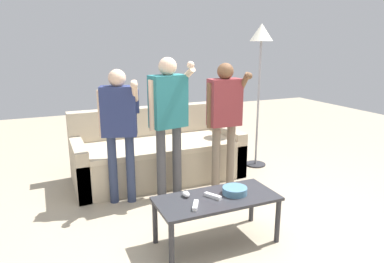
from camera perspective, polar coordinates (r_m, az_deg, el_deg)
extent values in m
plane|color=tan|center=(3.50, 4.62, -14.44)|extent=(12.00, 12.00, 0.00)
cube|color=#B7A88E|center=(4.48, -5.49, -4.91)|extent=(2.06, 0.90, 0.42)
cube|color=#C6B59A|center=(4.34, -5.27, -2.18)|extent=(1.78, 0.78, 0.06)
cube|color=#B7A88E|center=(4.70, -6.98, 1.39)|extent=(2.06, 0.18, 0.43)
cube|color=#B7A88E|center=(4.28, -17.84, -5.44)|extent=(0.14, 0.90, 0.57)
cube|color=#B7A88E|center=(4.82, 5.38, -2.58)|extent=(0.14, 0.90, 0.57)
cube|color=#2D2D33|center=(3.01, 4.06, -10.82)|extent=(1.03, 0.47, 0.03)
cylinder|color=#2D2D33|center=(2.77, -3.34, -18.08)|extent=(0.04, 0.04, 0.39)
cylinder|color=#2D2D33|center=(3.19, 13.72, -13.90)|extent=(0.04, 0.04, 0.39)
cylinder|color=#2D2D33|center=(3.10, -6.01, -14.34)|extent=(0.04, 0.04, 0.39)
cylinder|color=#2D2D33|center=(3.48, 9.65, -11.17)|extent=(0.04, 0.04, 0.39)
cylinder|color=teal|center=(3.07, 6.95, -9.48)|extent=(0.21, 0.21, 0.06)
ellipsoid|color=white|center=(3.00, -0.98, -10.10)|extent=(0.06, 0.09, 0.05)
cylinder|color=#4C4C51|center=(3.00, -1.07, -9.54)|extent=(0.02, 0.02, 0.01)
cylinder|color=#2D2D33|center=(5.06, 10.24, -5.24)|extent=(0.28, 0.28, 0.02)
cylinder|color=gray|center=(4.85, 10.68, 4.26)|extent=(0.03, 0.03, 1.67)
cone|color=silver|center=(4.78, 11.22, 15.51)|extent=(0.30, 0.30, 0.22)
cylinder|color=#2D3856|center=(3.83, -12.72, -6.03)|extent=(0.09, 0.09, 0.74)
cylinder|color=#2D3856|center=(3.81, -9.93, -6.00)|extent=(0.09, 0.09, 0.74)
cube|color=navy|center=(3.66, -11.80, 3.25)|extent=(0.39, 0.28, 0.51)
sphere|color=beige|center=(3.61, -12.08, 8.48)|extent=(0.18, 0.18, 0.18)
cylinder|color=beige|center=(3.68, -14.52, 2.81)|extent=(0.07, 0.07, 0.48)
cylinder|color=navy|center=(3.63, -9.10, 4.85)|extent=(0.07, 0.07, 0.24)
cylinder|color=beige|center=(3.51, -9.26, 6.51)|extent=(0.11, 0.20, 0.23)
sphere|color=beige|center=(3.41, -9.40, 7.47)|extent=(0.07, 0.07, 0.07)
cylinder|color=#47474C|center=(3.83, -5.01, -5.30)|extent=(0.10, 0.10, 0.80)
cylinder|color=#47474C|center=(3.92, -2.46, -4.75)|extent=(0.10, 0.10, 0.80)
cube|color=#28757A|center=(3.71, -3.89, 4.90)|extent=(0.41, 0.27, 0.55)
sphere|color=beige|center=(3.67, -3.98, 10.48)|extent=(0.19, 0.19, 0.19)
cylinder|color=beige|center=(3.62, -6.48, 4.21)|extent=(0.07, 0.07, 0.52)
cylinder|color=#28757A|center=(3.79, -1.42, 6.74)|extent=(0.07, 0.07, 0.26)
cylinder|color=beige|center=(3.72, -0.84, 9.11)|extent=(0.11, 0.26, 0.19)
sphere|color=beige|center=(3.65, -0.22, 10.74)|extent=(0.08, 0.08, 0.08)
cylinder|color=#756656|center=(4.06, 3.91, -4.37)|extent=(0.10, 0.10, 0.76)
cylinder|color=#756656|center=(4.15, 6.28, -4.04)|extent=(0.10, 0.10, 0.76)
cube|color=brown|center=(3.95, 5.31, 4.72)|extent=(0.37, 0.20, 0.53)
sphere|color=brown|center=(3.91, 5.43, 9.71)|extent=(0.18, 0.18, 0.18)
cylinder|color=brown|center=(3.87, 2.92, 4.21)|extent=(0.07, 0.07, 0.50)
cylinder|color=brown|center=(4.02, 7.65, 6.27)|extent=(0.07, 0.07, 0.25)
cylinder|color=brown|center=(3.92, 8.43, 7.91)|extent=(0.06, 0.20, 0.23)
sphere|color=brown|center=(3.83, 9.23, 8.89)|extent=(0.07, 0.07, 0.07)
cube|color=white|center=(2.99, 3.40, -10.41)|extent=(0.11, 0.15, 0.03)
cylinder|color=silver|center=(2.99, 2.96, -9.99)|extent=(0.01, 0.01, 0.00)
cube|color=silver|center=(2.96, 4.16, -10.33)|extent=(0.02, 0.02, 0.00)
cube|color=white|center=(2.82, 0.57, -11.90)|extent=(0.11, 0.15, 0.03)
cylinder|color=silver|center=(2.84, 0.63, -11.35)|extent=(0.01, 0.01, 0.00)
cube|color=silver|center=(2.78, 0.46, -12.01)|extent=(0.02, 0.02, 0.00)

